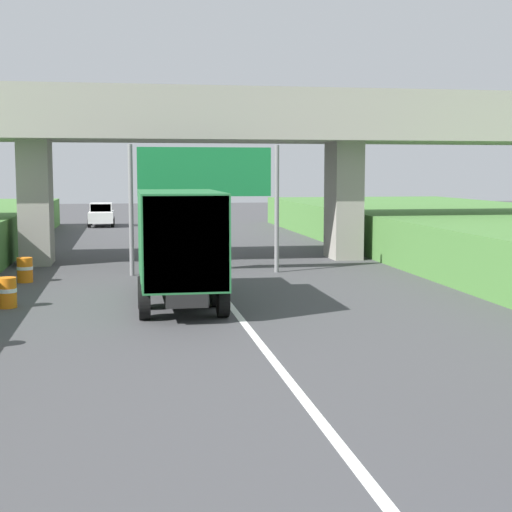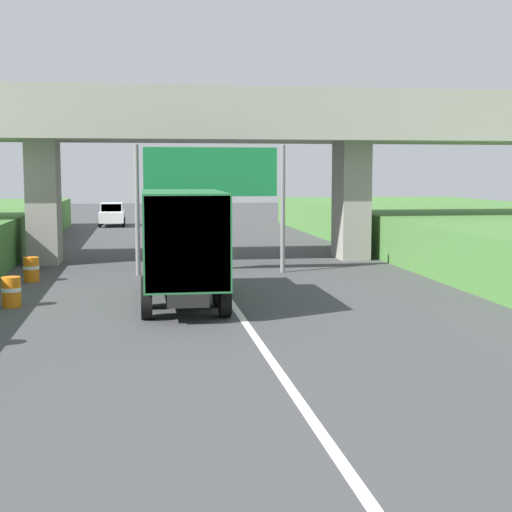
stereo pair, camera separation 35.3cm
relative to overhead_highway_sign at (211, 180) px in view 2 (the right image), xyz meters
The scene contains 7 objects.
lane_centre_stripe 4.63m from the overhead_highway_sign, 90.00° to the right, with size 0.20×98.07×0.01m, color white.
overpass_bridge 4.87m from the overhead_highway_sign, 90.00° to the left, with size 40.00×4.80×7.54m.
overhead_highway_sign is the anchor object (origin of this frame).
truck_green 7.15m from the overhead_highway_sign, 102.66° to the right, with size 2.44×7.30×3.44m.
car_white 28.02m from the overhead_highway_sign, 100.01° to the left, with size 1.86×4.10×1.72m.
construction_barrel_4 9.80m from the overhead_highway_sign, 135.04° to the right, with size 0.57×0.57×0.90m.
construction_barrel_5 7.54m from the overhead_highway_sign, 169.74° to the right, with size 0.57×0.57×0.90m.
Camera 2 is at (-2.68, 2.05, 4.00)m, focal length 53.71 mm.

